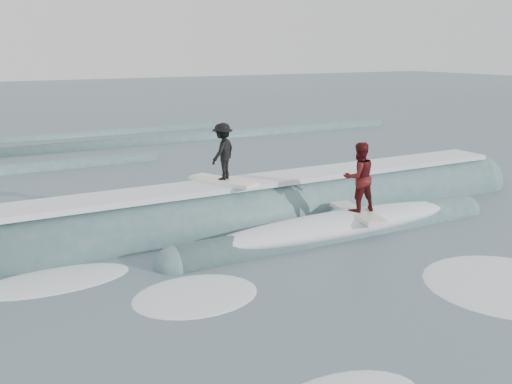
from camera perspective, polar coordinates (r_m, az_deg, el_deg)
ground at (r=12.43m, az=6.93°, el=-7.99°), size 160.00×160.00×0.00m
breaking_wave at (r=15.54m, az=-0.48°, el=-3.10°), size 20.46×3.90×2.23m
surfer_black at (r=15.03m, az=-3.34°, el=3.72°), size 1.33×2.05×1.60m
surfer_red at (r=14.80m, az=10.24°, el=1.15°), size 0.94×2.06×1.89m
whitewater at (r=12.03m, az=11.93°, el=-8.97°), size 15.07×7.85×0.10m
far_swells at (r=27.85m, az=-17.38°, el=3.93°), size 37.91×8.65×0.80m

